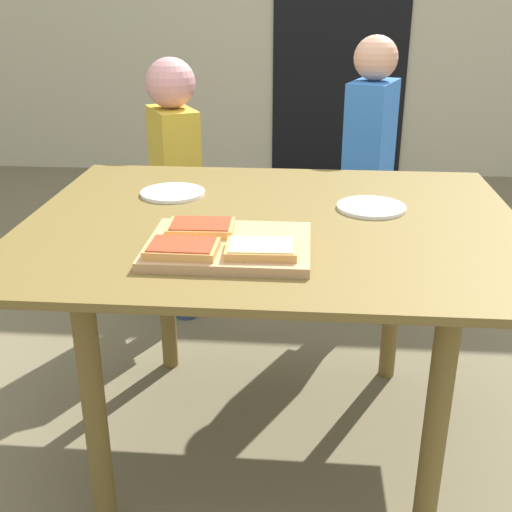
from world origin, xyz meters
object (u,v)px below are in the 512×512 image
object	(u,v)px
child_left	(175,172)
pizza_slice_near_left	(182,248)
dining_table	(272,253)
plate_white_left	(173,193)
child_right	(369,164)
pizza_slice_far_left	(201,227)
cutting_board	(229,246)
pizza_slice_near_right	(261,249)
plate_white_right	(371,207)

from	to	relation	value
child_left	pizza_slice_near_left	bearing A→B (deg)	-77.52
dining_table	pizza_slice_near_left	distance (m)	0.36
plate_white_left	child_right	size ratio (longest dim) A/B	0.17
pizza_slice_far_left	pizza_slice_near_left	bearing A→B (deg)	-98.02
dining_table	cutting_board	bearing A→B (deg)	-111.41
pizza_slice_near_right	plate_white_right	distance (m)	0.46
pizza_slice_near_left	child_left	size ratio (longest dim) A/B	0.15
cutting_board	pizza_slice_near_right	world-z (taller)	pizza_slice_near_right
cutting_board	pizza_slice_near_right	distance (m)	0.10
child_right	pizza_slice_far_left	bearing A→B (deg)	-114.85
cutting_board	pizza_slice_far_left	bearing A→B (deg)	140.53
pizza_slice_near_left	child_right	size ratio (longest dim) A/B	0.14
pizza_slice_near_right	pizza_slice_far_left	size ratio (longest dim) A/B	1.00
dining_table	pizza_slice_far_left	xyz separation A→B (m)	(-0.16, -0.16, 0.12)
dining_table	pizza_slice_near_right	size ratio (longest dim) A/B	8.15
pizza_slice_far_left	plate_white_right	xyz separation A→B (m)	(0.41, 0.26, -0.03)
cutting_board	pizza_slice_near_right	bearing A→B (deg)	-39.18
pizza_slice_near_left	plate_white_left	distance (m)	0.49
pizza_slice_near_left	plate_white_right	distance (m)	0.58
child_left	child_right	size ratio (longest dim) A/B	0.93
child_right	cutting_board	bearing A→B (deg)	-110.35
pizza_slice_far_left	dining_table	bearing A→B (deg)	45.30
cutting_board	plate_white_right	xyz separation A→B (m)	(0.34, 0.32, -0.01)
dining_table	pizza_slice_far_left	size ratio (longest dim) A/B	8.15
plate_white_left	pizza_slice_near_left	bearing A→B (deg)	-76.02
pizza_slice_near_right	pizza_slice_near_left	bearing A→B (deg)	-176.37
pizza_slice_near_right	child_left	bearing A→B (deg)	110.68
child_left	dining_table	bearing A→B (deg)	-62.56
pizza_slice_near_right	plate_white_right	size ratio (longest dim) A/B	0.84
cutting_board	plate_white_right	distance (m)	0.47
pizza_slice_far_left	pizza_slice_near_left	distance (m)	0.13
plate_white_left	child_left	bearing A→B (deg)	101.31
pizza_slice_near_right	pizza_slice_near_left	size ratio (longest dim) A/B	1.01
pizza_slice_near_right	pizza_slice_near_left	distance (m)	0.17
dining_table	child_left	distance (m)	0.91
plate_white_right	child_right	distance (m)	0.76
pizza_slice_near_left	cutting_board	bearing A→B (deg)	39.01
plate_white_right	child_left	distance (m)	0.98
child_right	pizza_slice_near_left	bearing A→B (deg)	-113.07
dining_table	child_left	xyz separation A→B (m)	(-0.42, 0.80, -0.01)
plate_white_left	child_left	world-z (taller)	child_left
plate_white_right	plate_white_left	xyz separation A→B (m)	(-0.55, 0.09, 0.00)
pizza_slice_near_right	child_left	distance (m)	1.17
dining_table	pizza_slice_near_left	xyz separation A→B (m)	(-0.18, -0.29, 0.12)
dining_table	child_left	world-z (taller)	child_left
cutting_board	plate_white_right	size ratio (longest dim) A/B	1.99
dining_table	plate_white_left	size ratio (longest dim) A/B	6.88
dining_table	child_left	bearing A→B (deg)	117.44
cutting_board	child_left	xyz separation A→B (m)	(-0.33, 1.02, -0.12)
dining_table	child_right	xyz separation A→B (m)	(0.31, 0.85, 0.02)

